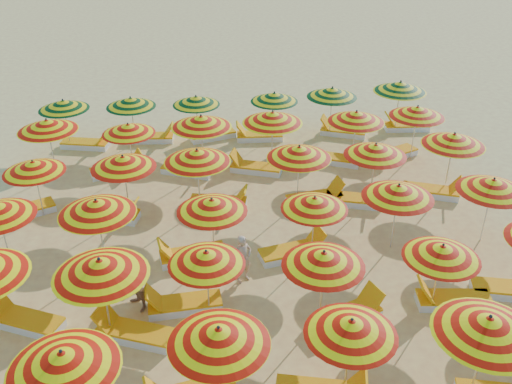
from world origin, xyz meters
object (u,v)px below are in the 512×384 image
(umbrella_30, at_px, (47,125))
(umbrella_38, at_px, (196,101))
(umbrella_33, at_px, (272,118))
(lounger_25, at_px, (394,154))
(umbrella_20, at_px, (212,205))
(umbrella_35, at_px, (417,112))
(lounger_21, at_px, (118,169))
(lounger_24, at_px, (336,159))
(umbrella_36, at_px, (63,105))
(umbrella_24, at_px, (33,167))
(umbrella_16, at_px, (442,252))
(umbrella_39, at_px, (274,97))
(beachgoer_a, at_px, (243,259))
(lounger_12, at_px, (510,290))
(lounger_22, at_px, (189,170))
(umbrella_25, at_px, (123,162))
(umbrella_28, at_px, (376,150))
(umbrella_41, at_px, (400,87))
(umbrella_7, at_px, (63,361))
(lounger_19, at_px, (356,200))
(lounger_16, at_px, (111,215))
(umbrella_23, at_px, (493,185))
(beachgoer_b, at_px, (136,285))
(umbrella_14, at_px, (206,258))
(lounger_14, at_px, (293,251))
(umbrella_40, at_px, (332,92))
(lounger_13, at_px, (191,255))
(lounger_9, at_px, (183,304))
(lounger_7, at_px, (24,320))
(lounger_31, at_px, (405,126))
(umbrella_10, at_px, (488,326))
(lounger_28, at_px, (211,135))
(lounger_23, at_px, (255,168))
(lounger_8, at_px, (134,333))
(umbrella_19, at_px, (97,207))
(lounger_29, at_px, (258,136))
(umbrella_21, at_px, (315,203))
(lounger_20, at_px, (432,191))
(umbrella_13, at_px, (100,268))
(umbrella_29, at_px, (454,139))
(umbrella_27, at_px, (299,152))
(lounger_26, at_px, (87,144))
(lounger_15, at_px, (23,211))
(lounger_11, at_px, (452,300))
(umbrella_8, at_px, (219,336))
(lounger_27, at_px, (152,138))
(lounger_18, at_px, (316,198))
(umbrella_31, at_px, (128,129))
(lounger_10, at_px, (347,316))
(umbrella_26, at_px, (197,156))

(umbrella_30, relative_size, umbrella_38, 1.24)
(umbrella_33, xyz_separation_m, lounger_25, (4.40, 0.31, -1.71))
(umbrella_20, relative_size, umbrella_35, 0.83)
(lounger_21, xyz_separation_m, lounger_24, (7.48, -0.08, 0.00))
(umbrella_36, bearing_deg, umbrella_24, -90.01)
(umbrella_16, distance_m, lounger_25, 8.10)
(umbrella_39, relative_size, beachgoer_a, 1.44)
(lounger_12, bearing_deg, umbrella_30, 162.45)
(umbrella_24, relative_size, lounger_22, 1.26)
(umbrella_25, relative_size, umbrella_28, 1.00)
(umbrella_41, xyz_separation_m, lounger_22, (-7.99, -2.55, -1.70))
(lounger_12, bearing_deg, umbrella_20, 176.99)
(umbrella_7, distance_m, umbrella_38, 12.78)
(lounger_19, bearing_deg, lounger_16, -162.34)
(lounger_22, relative_size, beachgoer_a, 1.40)
(umbrella_23, distance_m, beachgoer_b, 9.46)
(umbrella_14, distance_m, lounger_14, 3.38)
(umbrella_28, height_order, umbrella_40, umbrella_40)
(lounger_13, bearing_deg, lounger_9, 73.76)
(umbrella_30, bearing_deg, umbrella_25, -46.72)
(umbrella_39, xyz_separation_m, lounger_21, (-5.61, -2.27, -1.48))
(lounger_7, distance_m, lounger_31, 15.60)
(umbrella_10, distance_m, lounger_12, 4.02)
(lounger_28, bearing_deg, umbrella_25, 45.81)
(lounger_23, bearing_deg, lounger_8, 84.79)
(umbrella_10, xyz_separation_m, umbrella_19, (-7.52, 5.09, -0.07))
(lounger_14, distance_m, lounger_29, 7.49)
(umbrella_21, bearing_deg, lounger_20, 31.50)
(umbrella_41, height_order, lounger_9, umbrella_41)
(umbrella_21, height_order, beachgoer_b, umbrella_21)
(umbrella_16, xyz_separation_m, umbrella_40, (-0.17, 9.90, 0.14))
(lounger_25, bearing_deg, umbrella_13, 17.02)
(umbrella_29, distance_m, lounger_29, 7.30)
(umbrella_27, bearing_deg, umbrella_21, -91.55)
(lounger_26, distance_m, lounger_28, 4.60)
(lounger_19, bearing_deg, lounger_28, 145.32)
(lounger_16, distance_m, lounger_24, 7.93)
(lounger_15, relative_size, lounger_28, 1.00)
(lounger_11, bearing_deg, lounger_20, -99.70)
(umbrella_8, xyz_separation_m, lounger_29, (2.14, 12.06, -1.61))
(lounger_27, bearing_deg, umbrella_39, 1.66)
(umbrella_19, relative_size, lounger_18, 1.31)
(umbrella_16, bearing_deg, lounger_14, 140.25)
(umbrella_40, height_order, lounger_14, umbrella_40)
(umbrella_31, distance_m, lounger_10, 9.64)
(lounger_28, height_order, lounger_29, same)
(umbrella_29, bearing_deg, lounger_7, -157.85)
(umbrella_20, distance_m, lounger_12, 7.52)
(umbrella_26, relative_size, lounger_9, 1.27)
(umbrella_7, xyz_separation_m, lounger_25, (9.35, 10.30, -1.66))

